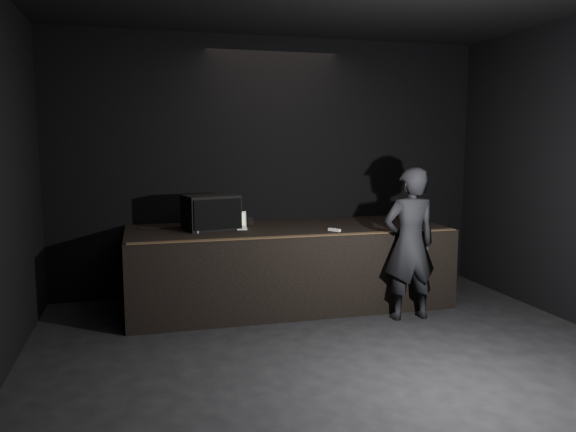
% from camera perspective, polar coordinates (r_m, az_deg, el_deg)
% --- Properties ---
extents(ground, '(7.00, 7.00, 0.00)m').
position_cam_1_polar(ground, '(4.94, 8.41, -17.48)').
color(ground, black).
rests_on(ground, ground).
extents(room_walls, '(6.10, 7.10, 3.52)m').
position_cam_1_polar(room_walls, '(4.48, 8.91, 6.70)').
color(room_walls, black).
rests_on(room_walls, ground).
extents(stage_riser, '(4.00, 1.50, 1.00)m').
position_cam_1_polar(stage_riser, '(7.24, -0.11, -5.08)').
color(stage_riser, black).
rests_on(stage_riser, ground).
extents(riser_lip, '(3.92, 0.10, 0.01)m').
position_cam_1_polar(riser_lip, '(6.47, 1.50, -2.03)').
color(riser_lip, brown).
rests_on(riser_lip, stage_riser).
extents(stage_monitor, '(0.73, 0.60, 0.43)m').
position_cam_1_polar(stage_monitor, '(7.02, -7.80, 0.38)').
color(stage_monitor, black).
rests_on(stage_monitor, stage_riser).
extents(cable, '(0.91, 0.02, 0.02)m').
position_cam_1_polar(cable, '(7.22, -11.26, -1.14)').
color(cable, black).
rests_on(cable, stage_riser).
extents(laptop, '(0.33, 0.30, 0.20)m').
position_cam_1_polar(laptop, '(7.09, -5.42, -0.83)').
color(laptop, white).
rests_on(laptop, stage_riser).
extents(beer_can, '(0.07, 0.07, 0.16)m').
position_cam_1_polar(beer_can, '(6.78, -9.23, -1.06)').
color(beer_can, silver).
rests_on(beer_can, stage_riser).
extents(plastic_cup, '(0.08, 0.08, 0.10)m').
position_cam_1_polar(plastic_cup, '(7.34, -3.82, -0.55)').
color(plastic_cup, white).
rests_on(plastic_cup, stage_riser).
extents(wii_remote, '(0.12, 0.16, 0.03)m').
position_cam_1_polar(wii_remote, '(6.86, 4.73, -1.41)').
color(wii_remote, white).
rests_on(wii_remote, stage_riser).
extents(person, '(0.66, 0.43, 1.79)m').
position_cam_1_polar(person, '(6.72, 12.26, -2.79)').
color(person, black).
rests_on(person, ground).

